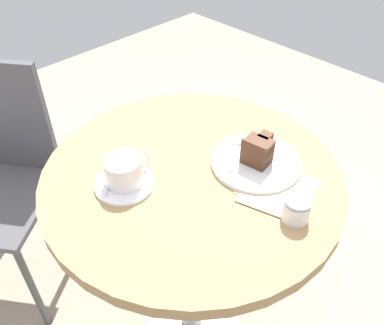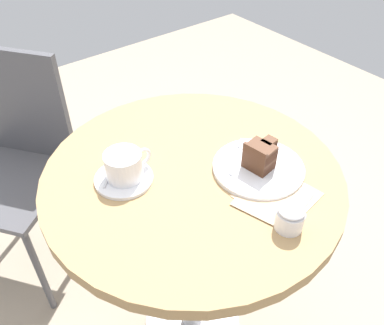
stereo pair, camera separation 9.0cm
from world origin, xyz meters
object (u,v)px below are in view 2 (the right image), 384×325
saucer (124,179)px  cake_plate (258,168)px  sugar_pot (290,217)px  cake_slice (261,156)px  fork (240,152)px  napkin (275,197)px  coffee_cup (124,165)px  cafe_chair (15,153)px  teaspoon (112,169)px

saucer → cake_plate: size_ratio=0.63×
cake_plate → sugar_pot: 0.19m
cake_plate → cake_slice: bearing=-46.0°
cake_plate → fork: size_ratio=1.73×
cake_slice → napkin: size_ratio=0.42×
coffee_cup → cake_plate: bearing=-32.2°
saucer → fork: (0.29, -0.11, 0.01)m
fork → napkin: size_ratio=0.66×
saucer → fork: size_ratio=1.08×
cake_slice → cafe_chair: 0.90m
saucer → coffee_cup: (0.01, 0.00, 0.04)m
fork → sugar_pot: size_ratio=2.11×
cake_plate → fork: bearing=90.9°
teaspoon → cafe_chair: bearing=57.5°
saucer → cake_slice: (0.29, -0.18, 0.04)m
saucer → napkin: (0.25, -0.27, -0.00)m
saucer → napkin: 0.37m
coffee_cup → cafe_chair: bearing=103.3°
cake_slice → fork: (-0.00, 0.07, -0.03)m
saucer → napkin: saucer is taller
cake_plate → napkin: cake_plate is taller
cafe_chair → cake_plate: bearing=-7.7°
napkin → cafe_chair: size_ratio=0.23×
teaspoon → cake_plate: 0.37m
teaspoon → sugar_pot: bearing=-106.5°
coffee_cup → sugar_pot: size_ratio=1.95×
cake_slice → cafe_chair: cafe_chair is taller
napkin → sugar_pot: bearing=-119.4°
saucer → fork: fork is taller
cake_plate → sugar_pot: bearing=-115.4°
napkin → sugar_pot: sugar_pot is taller
coffee_cup → fork: bearing=-21.2°
napkin → fork: bearing=77.2°
cake_plate → napkin: size_ratio=1.14×
cake_slice → cafe_chair: bearing=119.0°
teaspoon → fork: 0.33m
cake_slice → napkin: (-0.04, -0.09, -0.04)m
teaspoon → cake_slice: size_ratio=0.95×
coffee_cup → cake_slice: cake_slice is taller
coffee_cup → fork: 0.30m
teaspoon → fork: fork is taller
coffee_cup → napkin: (0.24, -0.27, -0.04)m
cafe_chair → saucer: bearing=-24.1°
saucer → teaspoon: (-0.01, 0.04, 0.01)m
fork → saucer: bearing=126.5°
sugar_pot → napkin: bearing=60.6°
cake_plate → sugar_pot: size_ratio=3.64×
saucer → cake_slice: size_ratio=1.68×
fork → sugar_pot: 0.26m
coffee_cup → napkin: 0.37m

